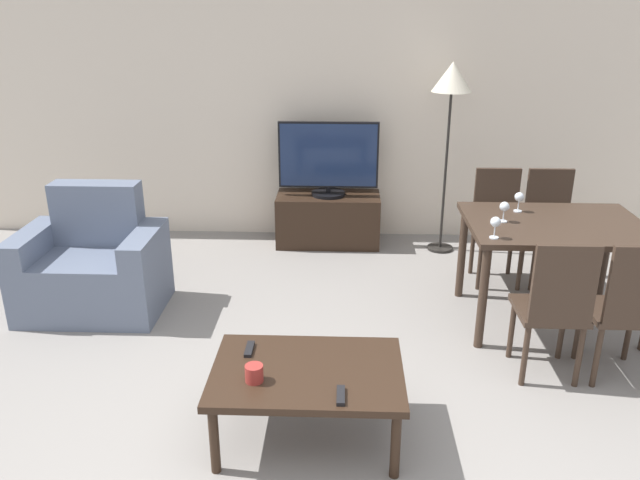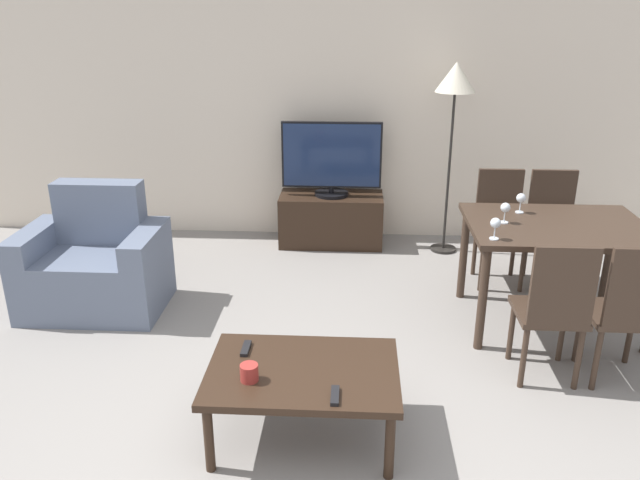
{
  "view_description": "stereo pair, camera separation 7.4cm",
  "coord_description": "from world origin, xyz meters",
  "px_view_note": "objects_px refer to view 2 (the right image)",
  "views": [
    {
      "loc": [
        0.18,
        -2.17,
        2.2
      ],
      "look_at": [
        0.02,
        1.91,
        0.65
      ],
      "focal_mm": 35.0,
      "sensor_mm": 36.0,
      "label": 1
    },
    {
      "loc": [
        0.25,
        -2.16,
        2.2
      ],
      "look_at": [
        0.02,
        1.91,
        0.65
      ],
      "focal_mm": 35.0,
      "sensor_mm": 36.0,
      "label": 2
    }
  ],
  "objects_px": {
    "dining_table": "(556,236)",
    "wine_glass_center": "(495,224)",
    "remote_secondary": "(246,348)",
    "coffee_table": "(303,377)",
    "remote_primary": "(335,396)",
    "armchair": "(96,267)",
    "dining_chair_far": "(552,223)",
    "floor_lamp": "(455,87)",
    "wine_glass_right": "(521,199)",
    "cup_white_near": "(249,373)",
    "tv": "(332,159)",
    "dining_chair_far_left": "(499,222)",
    "tv_stand": "(331,219)",
    "wine_glass_left": "(505,209)",
    "dining_chair_near_right": "(628,308)",
    "dining_chair_near": "(554,306)"
  },
  "relations": [
    {
      "from": "tv_stand",
      "to": "remote_primary",
      "type": "height_order",
      "value": "tv_stand"
    },
    {
      "from": "dining_table",
      "to": "dining_chair_near",
      "type": "relative_size",
      "value": 1.32
    },
    {
      "from": "wine_glass_right",
      "to": "coffee_table",
      "type": "bearing_deg",
      "value": -131.96
    },
    {
      "from": "coffee_table",
      "to": "remote_primary",
      "type": "xyz_separation_m",
      "value": [
        0.17,
        -0.24,
        0.06
      ]
    },
    {
      "from": "tv_stand",
      "to": "tv",
      "type": "relative_size",
      "value": 1.05
    },
    {
      "from": "dining_chair_near",
      "to": "dining_chair_far",
      "type": "xyz_separation_m",
      "value": [
        0.43,
        1.54,
        0.0
      ]
    },
    {
      "from": "wine_glass_left",
      "to": "dining_chair_far",
      "type": "bearing_deg",
      "value": 52.84
    },
    {
      "from": "tv",
      "to": "remote_secondary",
      "type": "relative_size",
      "value": 6.22
    },
    {
      "from": "dining_chair_far_left",
      "to": "wine_glass_left",
      "type": "xyz_separation_m",
      "value": [
        -0.16,
        -0.78,
        0.36
      ]
    },
    {
      "from": "armchair",
      "to": "remote_primary",
      "type": "relative_size",
      "value": 6.84
    },
    {
      "from": "tv",
      "to": "dining_chair_far",
      "type": "xyz_separation_m",
      "value": [
        1.85,
        -0.76,
        -0.32
      ]
    },
    {
      "from": "dining_chair_near_right",
      "to": "wine_glass_right",
      "type": "xyz_separation_m",
      "value": [
        -0.42,
        1.0,
        0.36
      ]
    },
    {
      "from": "wine_glass_center",
      "to": "wine_glass_right",
      "type": "height_order",
      "value": "same"
    },
    {
      "from": "dining_chair_far_left",
      "to": "floor_lamp",
      "type": "height_order",
      "value": "floor_lamp"
    },
    {
      "from": "dining_chair_far",
      "to": "dining_chair_near",
      "type": "bearing_deg",
      "value": -105.61
    },
    {
      "from": "armchair",
      "to": "remote_secondary",
      "type": "height_order",
      "value": "armchair"
    },
    {
      "from": "dining_table",
      "to": "coffee_table",
      "type": "bearing_deg",
      "value": -140.18
    },
    {
      "from": "armchair",
      "to": "dining_chair_near",
      "type": "xyz_separation_m",
      "value": [
        3.15,
        -0.84,
        0.18
      ]
    },
    {
      "from": "tv_stand",
      "to": "remote_secondary",
      "type": "height_order",
      "value": "tv_stand"
    },
    {
      "from": "floor_lamp",
      "to": "cup_white_near",
      "type": "height_order",
      "value": "floor_lamp"
    },
    {
      "from": "floor_lamp",
      "to": "remote_primary",
      "type": "distance_m",
      "value": 3.35
    },
    {
      "from": "dining_chair_near_right",
      "to": "remote_secondary",
      "type": "xyz_separation_m",
      "value": [
        -2.21,
        -0.45,
        -0.08
      ]
    },
    {
      "from": "dining_chair_near",
      "to": "cup_white_near",
      "type": "distance_m",
      "value": 1.86
    },
    {
      "from": "wine_glass_left",
      "to": "tv_stand",
      "type": "bearing_deg",
      "value": 129.36
    },
    {
      "from": "armchair",
      "to": "wine_glass_center",
      "type": "bearing_deg",
      "value": -8.13
    },
    {
      "from": "tv_stand",
      "to": "tv",
      "type": "bearing_deg",
      "value": -90.0
    },
    {
      "from": "dining_table",
      "to": "remote_primary",
      "type": "xyz_separation_m",
      "value": [
        -1.49,
        -1.63,
        -0.25
      ]
    },
    {
      "from": "dining_table",
      "to": "remote_secondary",
      "type": "xyz_separation_m",
      "value": [
        -1.99,
        -1.22,
        -0.25
      ]
    },
    {
      "from": "cup_white_near",
      "to": "remote_primary",
      "type": "bearing_deg",
      "value": -15.66
    },
    {
      "from": "dining_chair_near",
      "to": "wine_glass_right",
      "type": "bearing_deg",
      "value": 89.72
    },
    {
      "from": "tv_stand",
      "to": "remote_secondary",
      "type": "distance_m",
      "value": 2.78
    },
    {
      "from": "tv_stand",
      "to": "remote_secondary",
      "type": "bearing_deg",
      "value": -97.4
    },
    {
      "from": "dining_chair_far",
      "to": "wine_glass_center",
      "type": "bearing_deg",
      "value": -123.17
    },
    {
      "from": "armchair",
      "to": "floor_lamp",
      "type": "height_order",
      "value": "floor_lamp"
    },
    {
      "from": "dining_chair_near_right",
      "to": "wine_glass_right",
      "type": "relative_size",
      "value": 6.39
    },
    {
      "from": "cup_white_near",
      "to": "wine_glass_right",
      "type": "height_order",
      "value": "wine_glass_right"
    },
    {
      "from": "dining_chair_far",
      "to": "dining_table",
      "type": "bearing_deg",
      "value": -105.61
    },
    {
      "from": "dining_chair_far",
      "to": "floor_lamp",
      "type": "height_order",
      "value": "floor_lamp"
    },
    {
      "from": "dining_table",
      "to": "dining_chair_near_right",
      "type": "height_order",
      "value": "dining_chair_near_right"
    },
    {
      "from": "armchair",
      "to": "dining_chair_far_left",
      "type": "bearing_deg",
      "value": 12.42
    },
    {
      "from": "dining_table",
      "to": "wine_glass_center",
      "type": "relative_size",
      "value": 8.41
    },
    {
      "from": "remote_secondary",
      "to": "wine_glass_left",
      "type": "distance_m",
      "value": 2.07
    },
    {
      "from": "dining_chair_near",
      "to": "cup_white_near",
      "type": "xyz_separation_m",
      "value": [
        -1.71,
        -0.74,
        -0.05
      ]
    },
    {
      "from": "armchair",
      "to": "wine_glass_left",
      "type": "xyz_separation_m",
      "value": [
        3.0,
        -0.08,
        0.54
      ]
    },
    {
      "from": "dining_table",
      "to": "dining_chair_near_right",
      "type": "distance_m",
      "value": 0.81
    },
    {
      "from": "cup_white_near",
      "to": "wine_glass_right",
      "type": "bearing_deg",
      "value": 45.32
    },
    {
      "from": "armchair",
      "to": "wine_glass_right",
      "type": "xyz_separation_m",
      "value": [
        3.16,
        0.16,
        0.54
      ]
    },
    {
      "from": "dining_table",
      "to": "wine_glass_center",
      "type": "xyz_separation_m",
      "value": [
        -0.51,
        -0.33,
        0.2
      ]
    },
    {
      "from": "dining_chair_far_left",
      "to": "remote_primary",
      "type": "height_order",
      "value": "dining_chair_far_left"
    },
    {
      "from": "coffee_table",
      "to": "tv",
      "type": "bearing_deg",
      "value": 89.45
    }
  ]
}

